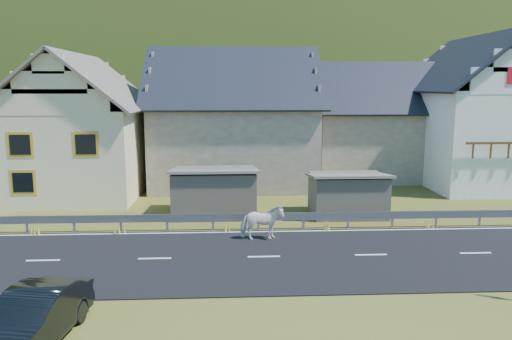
{
  "coord_description": "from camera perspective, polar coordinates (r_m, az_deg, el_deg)",
  "views": [
    {
      "loc": [
        -1.18,
        -17.57,
        6.24
      ],
      "look_at": [
        -0.11,
        3.66,
        2.68
      ],
      "focal_mm": 35.0,
      "sensor_mm": 36.0,
      "label": 1
    }
  ],
  "objects": [
    {
      "name": "shed_right",
      "position": [
        24.8,
        10.42,
        -2.84
      ],
      "size": [
        3.8,
        2.9,
        2.2
      ],
      "primitive_type": "cube",
      "color": "#6B5F51",
      "rests_on": "ground"
    },
    {
      "name": "house_cream",
      "position": [
        30.91,
        -19.57,
        5.48
      ],
      "size": [
        7.8,
        9.8,
        8.3
      ],
      "color": "beige",
      "rests_on": "ground"
    },
    {
      "name": "car",
      "position": [
        13.71,
        -24.23,
        -15.3
      ],
      "size": [
        1.96,
        4.25,
        1.35
      ],
      "primitive_type": "imported",
      "rotation": [
        0.0,
        0.0,
        -0.13
      ],
      "color": "black",
      "rests_on": "ground"
    },
    {
      "name": "guardrail",
      "position": [
        22.03,
        0.28,
        -5.42
      ],
      "size": [
        28.1,
        0.09,
        0.75
      ],
      "color": "#93969B",
      "rests_on": "ground"
    },
    {
      "name": "house_white",
      "position": [
        35.49,
        24.41,
        6.77
      ],
      "size": [
        8.8,
        10.8,
        9.7
      ],
      "color": "white",
      "rests_on": "ground"
    },
    {
      "name": "house_stone_a",
      "position": [
        32.61,
        -2.6,
        6.68
      ],
      "size": [
        10.8,
        9.8,
        8.9
      ],
      "color": "tan",
      "rests_on": "ground"
    },
    {
      "name": "shed_left",
      "position": [
        24.63,
        -4.74,
        -2.56
      ],
      "size": [
        4.3,
        3.3,
        2.4
      ],
      "primitive_type": "cube",
      "color": "#6B5F51",
      "rests_on": "ground"
    },
    {
      "name": "road",
      "position": [
        18.68,
        0.91,
        -9.94
      ],
      "size": [
        60.0,
        7.0,
        0.04
      ],
      "primitive_type": "cube",
      "color": "black",
      "rests_on": "ground"
    },
    {
      "name": "ground",
      "position": [
        18.68,
        0.91,
        -9.99
      ],
      "size": [
        160.0,
        160.0,
        0.0
      ],
      "primitive_type": "plane",
      "color": "#3E4414",
      "rests_on": "ground"
    },
    {
      "name": "house_stone_b",
      "position": [
        36.09,
        13.57,
        6.07
      ],
      "size": [
        9.8,
        8.8,
        8.1
      ],
      "color": "tan",
      "rests_on": "ground"
    },
    {
      "name": "horse",
      "position": [
        20.45,
        0.67,
        -6.0
      ],
      "size": [
        0.92,
        1.78,
        1.46
      ],
      "primitive_type": "imported",
      "rotation": [
        0.0,
        0.0,
        1.65
      ],
      "color": "white",
      "rests_on": "road"
    },
    {
      "name": "mountain",
      "position": [
        199.4,
        -1.1,
        1.95
      ],
      "size": [
        440.0,
        280.0,
        260.0
      ],
      "primitive_type": "ellipsoid",
      "color": "#1F2F10",
      "rests_on": "ground"
    },
    {
      "name": "lane_markings",
      "position": [
        18.67,
        0.91,
        -9.86
      ],
      "size": [
        60.0,
        6.6,
        0.01
      ],
      "primitive_type": "cube",
      "color": "silver",
      "rests_on": "road"
    },
    {
      "name": "conifer_patch",
      "position": [
        138.46,
        -26.08,
        8.46
      ],
      "size": [
        76.0,
        50.0,
        28.0
      ],
      "primitive_type": "ellipsoid",
      "color": "black",
      "rests_on": "ground"
    }
  ]
}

